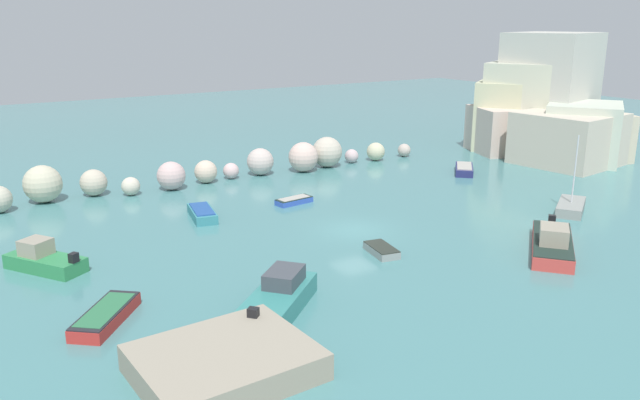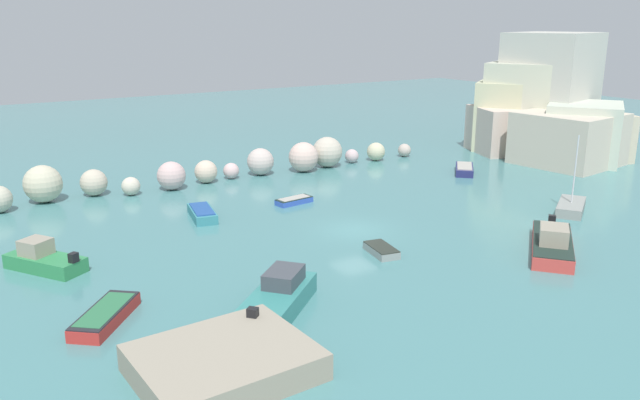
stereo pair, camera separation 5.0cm
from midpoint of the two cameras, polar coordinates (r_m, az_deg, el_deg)
name	(u,v)px [view 2 (the right image)]	position (r m, az deg, el deg)	size (l,w,h in m)	color
cove_water	(354,230)	(41.23, 3.07, -2.66)	(160.00, 160.00, 0.00)	teal
cliff_headland_right	(548,114)	(68.50, 19.67, 7.25)	(16.45, 16.37, 11.78)	beige
rock_breakwater	(203,170)	(53.35, -10.37, 2.68)	(40.60, 4.36, 2.77)	#C0B3A9
stone_dock	(224,362)	(25.23, -8.50, -14.10)	(6.41, 5.29, 1.08)	gray
moored_boat_0	(571,207)	(48.24, 21.47, -0.55)	(4.45, 3.66, 5.43)	gray
moored_boat_1	(44,260)	(37.67, -23.34, -4.89)	(3.90, 4.71, 1.65)	#2F884E
moored_boat_2	(552,243)	(39.45, 20.02, -3.61)	(6.69, 6.09, 1.77)	#D0423C
moored_boat_3	(105,315)	(30.50, -18.52, -9.71)	(3.85, 4.20, 0.64)	red
moored_boat_4	(202,213)	(44.19, -10.41, -1.17)	(2.14, 3.94, 0.69)	teal
moored_boat_5	(277,299)	(29.94, -3.77, -8.74)	(5.77, 5.43, 1.70)	teal
moored_boat_6	(294,200)	(46.94, -2.29, -0.04)	(2.89, 1.42, 0.45)	blue
moored_boat_7	(381,250)	(37.11, 5.52, -4.46)	(1.61, 2.63, 0.47)	gray
moored_boat_8	(464,169)	(57.68, 12.75, 2.68)	(3.68, 3.77, 0.68)	navy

